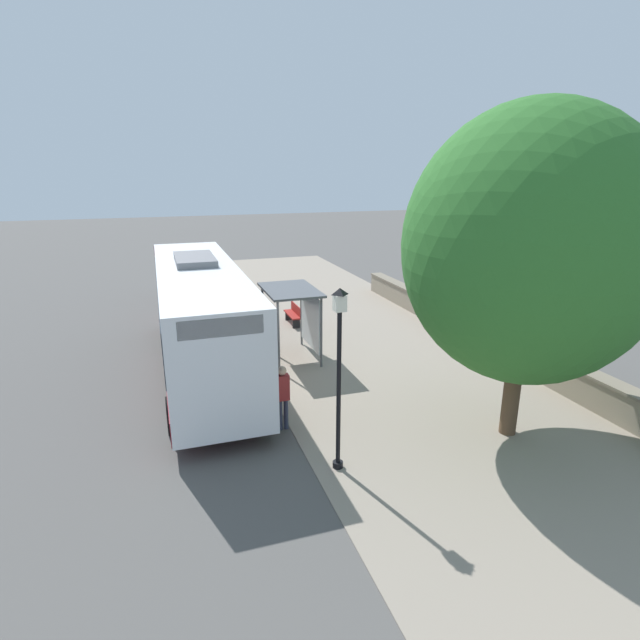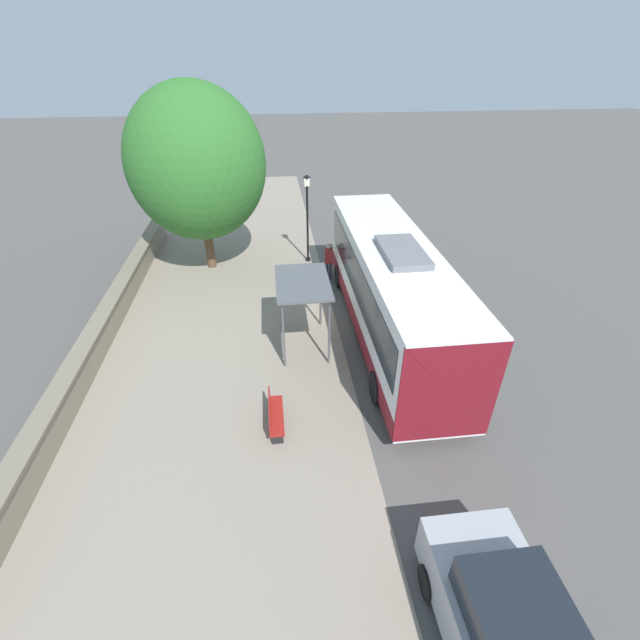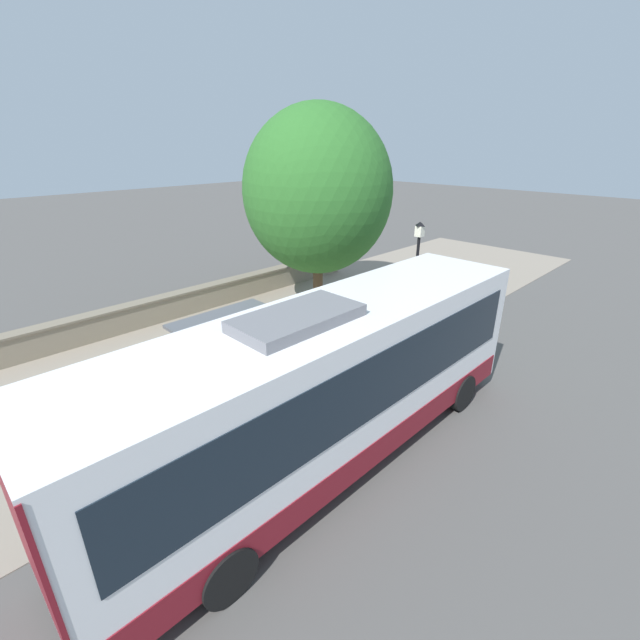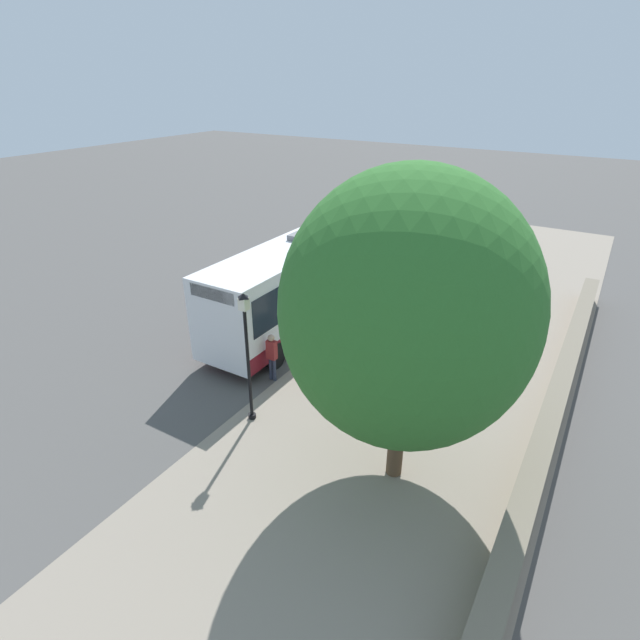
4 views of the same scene
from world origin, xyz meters
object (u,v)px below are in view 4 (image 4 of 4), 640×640
object	(u,v)px
bus	(306,278)
pedestrian	(272,353)
shade_tree	(407,310)
parked_car_behind_bus	(409,240)
street_lamp_near	(247,348)
bus_shelter	(380,287)
bench	(434,297)

from	to	relation	value
bus	pedestrian	size ratio (longest dim) A/B	6.29
shade_tree	parked_car_behind_bus	distance (m)	18.53
street_lamp_near	shade_tree	world-z (taller)	shade_tree
bus_shelter	bench	size ratio (longest dim) A/B	1.75
pedestrian	parked_car_behind_bus	distance (m)	14.94
bench	shade_tree	world-z (taller)	shade_tree
bus	bench	world-z (taller)	bus
bus	bench	xyz separation A→B (m)	(-4.27, -4.19, -1.48)
bench	parked_car_behind_bus	size ratio (longest dim) A/B	0.36
bus_shelter	pedestrian	distance (m)	5.32
pedestrian	shade_tree	bearing A→B (deg)	159.73
shade_tree	parked_car_behind_bus	size ratio (longest dim) A/B	1.91
bus_shelter	bench	xyz separation A→B (m)	(-1.00, -3.89, -1.65)
bus_shelter	shade_tree	xyz separation A→B (m)	(-3.75, 6.94, 2.71)
pedestrian	bench	xyz separation A→B (m)	(-2.71, -8.81, -0.58)
bus_shelter	parked_car_behind_bus	size ratio (longest dim) A/B	0.64
pedestrian	street_lamp_near	world-z (taller)	street_lamp_near
bench	street_lamp_near	bearing A→B (deg)	79.83
bus	parked_car_behind_bus	world-z (taller)	bus
bus_shelter	pedestrian	size ratio (longest dim) A/B	1.52
bus_shelter	bus	bearing A→B (deg)	5.23
parked_car_behind_bus	street_lamp_near	bearing A→B (deg)	95.90
bus	bus_shelter	xyz separation A→B (m)	(-3.28, -0.30, 0.17)
street_lamp_near	bench	bearing A→B (deg)	-100.17
pedestrian	bus_shelter	bearing A→B (deg)	-109.16
bench	pedestrian	bearing A→B (deg)	72.93
bus_shelter	shade_tree	size ratio (longest dim) A/B	0.33
bench	shade_tree	bearing A→B (deg)	104.28
bench	shade_tree	size ratio (longest dim) A/B	0.19
shade_tree	street_lamp_near	bearing A→B (deg)	1.30
bus_shelter	pedestrian	xyz separation A→B (m)	(1.71, 4.92, -1.07)
street_lamp_near	parked_car_behind_bus	bearing A→B (deg)	-84.10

